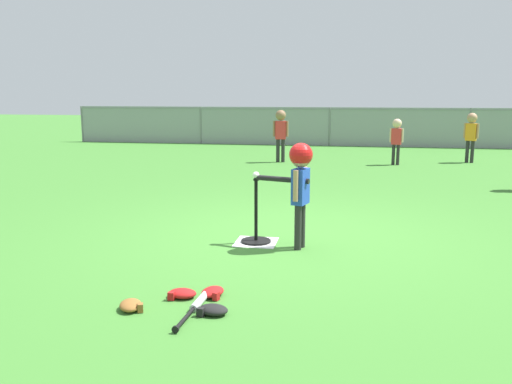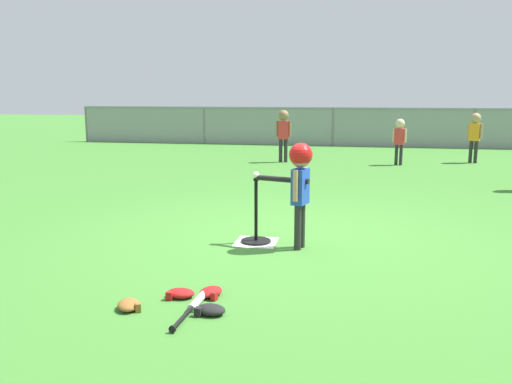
{
  "view_description": "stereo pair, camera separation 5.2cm",
  "coord_description": "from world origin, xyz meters",
  "px_view_note": "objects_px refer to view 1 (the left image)",
  "views": [
    {
      "loc": [
        0.66,
        -5.79,
        1.59
      ],
      "look_at": [
        -0.32,
        -0.31,
        0.55
      ],
      "focal_mm": 37.66,
      "sensor_mm": 36.0,
      "label": 1
    },
    {
      "loc": [
        0.71,
        -5.78,
        1.59
      ],
      "look_at": [
        -0.32,
        -0.31,
        0.55
      ],
      "focal_mm": 37.66,
      "sensor_mm": 36.0,
      "label": 2
    }
  ],
  "objects_px": {
    "fielder_near_left": "(471,131)",
    "batter_child": "(300,174)",
    "spare_bat_silver": "(198,304)",
    "glove_outfield_drop": "(131,305)",
    "glove_near_bats": "(213,292)",
    "batting_tee": "(256,232)",
    "baseball_on_tee": "(256,175)",
    "glove_by_plate": "(213,310)",
    "glove_tossed_aside": "(182,293)",
    "fielder_deep_right": "(397,135)",
    "fielder_deep_center": "(281,129)"
  },
  "relations": [
    {
      "from": "fielder_near_left",
      "to": "batter_child",
      "type": "bearing_deg",
      "value": -112.84
    },
    {
      "from": "fielder_near_left",
      "to": "spare_bat_silver",
      "type": "height_order",
      "value": "fielder_near_left"
    },
    {
      "from": "spare_bat_silver",
      "to": "glove_outfield_drop",
      "type": "distance_m",
      "value": 0.49
    },
    {
      "from": "glove_near_bats",
      "to": "glove_outfield_drop",
      "type": "relative_size",
      "value": 0.97
    },
    {
      "from": "batting_tee",
      "to": "fielder_near_left",
      "type": "bearing_deg",
      "value": 63.76
    },
    {
      "from": "batting_tee",
      "to": "baseball_on_tee",
      "type": "bearing_deg",
      "value": 90.0
    },
    {
      "from": "batter_child",
      "to": "glove_near_bats",
      "type": "bearing_deg",
      "value": -110.34
    },
    {
      "from": "baseball_on_tee",
      "to": "glove_by_plate",
      "type": "bearing_deg",
      "value": -89.26
    },
    {
      "from": "glove_by_plate",
      "to": "glove_tossed_aside",
      "type": "height_order",
      "value": "same"
    },
    {
      "from": "batting_tee",
      "to": "batter_child",
      "type": "xyz_separation_m",
      "value": [
        0.47,
        -0.14,
        0.67
      ]
    },
    {
      "from": "spare_bat_silver",
      "to": "glove_tossed_aside",
      "type": "xyz_separation_m",
      "value": [
        -0.18,
        0.17,
        0.01
      ]
    },
    {
      "from": "fielder_near_left",
      "to": "glove_by_plate",
      "type": "xyz_separation_m",
      "value": [
        -3.63,
        -9.34,
        -0.69
      ]
    },
    {
      "from": "fielder_deep_right",
      "to": "glove_outfield_drop",
      "type": "height_order",
      "value": "fielder_deep_right"
    },
    {
      "from": "fielder_near_left",
      "to": "fielder_deep_center",
      "type": "distance_m",
      "value": 4.33
    },
    {
      "from": "glove_near_bats",
      "to": "glove_tossed_aside",
      "type": "xyz_separation_m",
      "value": [
        -0.23,
        -0.07,
        0.0
      ]
    },
    {
      "from": "glove_tossed_aside",
      "to": "glove_outfield_drop",
      "type": "xyz_separation_m",
      "value": [
        -0.3,
        -0.29,
        0.0
      ]
    },
    {
      "from": "baseball_on_tee",
      "to": "fielder_near_left",
      "type": "height_order",
      "value": "fielder_near_left"
    },
    {
      "from": "glove_by_plate",
      "to": "glove_near_bats",
      "type": "xyz_separation_m",
      "value": [
        -0.09,
        0.34,
        0.0
      ]
    },
    {
      "from": "baseball_on_tee",
      "to": "batter_child",
      "type": "distance_m",
      "value": 0.5
    },
    {
      "from": "glove_near_bats",
      "to": "glove_by_plate",
      "type": "bearing_deg",
      "value": -75.32
    },
    {
      "from": "baseball_on_tee",
      "to": "glove_tossed_aside",
      "type": "distance_m",
      "value": 1.83
    },
    {
      "from": "fielder_deep_right",
      "to": "glove_outfield_drop",
      "type": "relative_size",
      "value": 3.86
    },
    {
      "from": "batter_child",
      "to": "fielder_near_left",
      "type": "xyz_separation_m",
      "value": [
        3.18,
        7.55,
        -0.05
      ]
    },
    {
      "from": "fielder_near_left",
      "to": "glove_tossed_aside",
      "type": "relative_size",
      "value": 5.05
    },
    {
      "from": "fielder_deep_right",
      "to": "fielder_deep_center",
      "type": "bearing_deg",
      "value": 179.34
    },
    {
      "from": "baseball_on_tee",
      "to": "glove_outfield_drop",
      "type": "distance_m",
      "value": 2.16
    },
    {
      "from": "baseball_on_tee",
      "to": "fielder_deep_right",
      "type": "bearing_deg",
      "value": 73.77
    },
    {
      "from": "batting_tee",
      "to": "fielder_deep_right",
      "type": "xyz_separation_m",
      "value": [
        1.95,
        6.71,
        0.54
      ]
    },
    {
      "from": "glove_outfield_drop",
      "to": "glove_tossed_aside",
      "type": "bearing_deg",
      "value": 44.37
    },
    {
      "from": "batter_child",
      "to": "spare_bat_silver",
      "type": "xyz_separation_m",
      "value": [
        -0.59,
        -1.69,
        -0.75
      ]
    },
    {
      "from": "fielder_deep_right",
      "to": "spare_bat_silver",
      "type": "distance_m",
      "value": 8.81
    },
    {
      "from": "fielder_near_left",
      "to": "spare_bat_silver",
      "type": "bearing_deg",
      "value": -112.21
    },
    {
      "from": "glove_tossed_aside",
      "to": "spare_bat_silver",
      "type": "bearing_deg",
      "value": -43.42
    },
    {
      "from": "batting_tee",
      "to": "glove_outfield_drop",
      "type": "bearing_deg",
      "value": -106.9
    },
    {
      "from": "fielder_deep_right",
      "to": "glove_tossed_aside",
      "type": "relative_size",
      "value": 4.55
    },
    {
      "from": "batting_tee",
      "to": "batter_child",
      "type": "distance_m",
      "value": 0.83
    },
    {
      "from": "spare_bat_silver",
      "to": "glove_by_plate",
      "type": "relative_size",
      "value": 2.9
    },
    {
      "from": "batting_tee",
      "to": "fielder_deep_center",
      "type": "height_order",
      "value": "fielder_deep_center"
    },
    {
      "from": "batter_child",
      "to": "fielder_near_left",
      "type": "height_order",
      "value": "fielder_near_left"
    },
    {
      "from": "spare_bat_silver",
      "to": "fielder_deep_center",
      "type": "bearing_deg",
      "value": 93.38
    },
    {
      "from": "glove_by_plate",
      "to": "batting_tee",
      "type": "bearing_deg",
      "value": 90.74
    },
    {
      "from": "fielder_near_left",
      "to": "glove_near_bats",
      "type": "distance_m",
      "value": 9.76
    },
    {
      "from": "batter_child",
      "to": "glove_outfield_drop",
      "type": "xyz_separation_m",
      "value": [
        -1.07,
        -1.82,
        -0.74
      ]
    },
    {
      "from": "fielder_near_left",
      "to": "fielder_deep_right",
      "type": "distance_m",
      "value": 1.84
    },
    {
      "from": "fielder_near_left",
      "to": "fielder_deep_right",
      "type": "xyz_separation_m",
      "value": [
        -1.7,
        -0.7,
        -0.07
      ]
    },
    {
      "from": "glove_tossed_aside",
      "to": "batting_tee",
      "type": "bearing_deg",
      "value": 79.96
    },
    {
      "from": "batting_tee",
      "to": "spare_bat_silver",
      "type": "bearing_deg",
      "value": -93.73
    },
    {
      "from": "fielder_near_left",
      "to": "glove_near_bats",
      "type": "relative_size",
      "value": 4.42
    },
    {
      "from": "baseball_on_tee",
      "to": "glove_tossed_aside",
      "type": "xyz_separation_m",
      "value": [
        -0.29,
        -1.66,
        -0.69
      ]
    },
    {
      "from": "fielder_deep_center",
      "to": "fielder_deep_right",
      "type": "relative_size",
      "value": 1.17
    }
  ]
}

